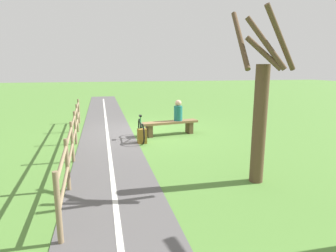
# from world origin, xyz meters

# --- Properties ---
(ground_plane) EXTENTS (80.00, 80.00, 0.00)m
(ground_plane) POSITION_xyz_m (0.00, 0.00, 0.00)
(ground_plane) COLOR #548438
(paved_path) EXTENTS (2.39, 36.02, 0.02)m
(paved_path) POSITION_xyz_m (1.26, 4.00, 0.01)
(paved_path) COLOR #565454
(paved_path) RESTS_ON ground_plane
(path_centre_line) EXTENTS (0.57, 32.00, 0.00)m
(path_centre_line) POSITION_xyz_m (1.26, 4.00, 0.02)
(path_centre_line) COLOR silver
(path_centre_line) RESTS_ON paved_path
(bench) EXTENTS (2.14, 0.74, 0.50)m
(bench) POSITION_xyz_m (-0.91, 0.63, 0.36)
(bench) COLOR brown
(bench) RESTS_ON ground_plane
(person_seated) EXTENTS (0.35, 0.35, 0.76)m
(person_seated) POSITION_xyz_m (-1.24, 0.58, 0.85)
(person_seated) COLOR #1E6B66
(person_seated) RESTS_ON bench
(bicycle) EXTENTS (0.08, 1.62, 0.83)m
(bicycle) POSITION_xyz_m (0.20, 1.16, 0.35)
(bicycle) COLOR black
(bicycle) RESTS_ON ground_plane
(backpack) EXTENTS (0.30, 0.27, 0.48)m
(backpack) POSITION_xyz_m (0.23, 1.59, 0.23)
(backpack) COLOR olive
(backpack) RESTS_ON ground_plane
(fence_roadside) EXTENTS (0.56, 9.10, 1.06)m
(fence_roadside) POSITION_xyz_m (2.25, 2.13, 0.63)
(fence_roadside) COLOR #847051
(fence_roadside) RESTS_ON ground_plane
(tree_mid_field) EXTENTS (1.12, 1.15, 3.53)m
(tree_mid_field) POSITION_xyz_m (-1.73, 5.26, 1.55)
(tree_mid_field) COLOR brown
(tree_mid_field) RESTS_ON ground_plane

